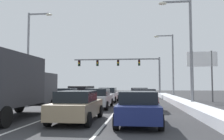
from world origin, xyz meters
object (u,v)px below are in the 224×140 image
street_lamp_right_mid (170,60)px  street_lamp_left_mid (31,49)px  sedan_silver_center_lane_second (98,98)px  sedan_tan_center_lane_nearest (77,106)px  sedan_maroon_right_lane_second (144,99)px  sedan_gray_left_lane_second (65,97)px  roadside_sign_right (202,64)px  sedan_white_center_lane_third (108,95)px  sedan_red_right_lane_third (139,95)px  sedan_navy_right_lane_nearest (138,107)px  street_lamp_right_near (187,43)px  box_truck_left_lane_nearest (11,83)px  traffic_light_gantry (126,66)px  suv_black_left_lane_third (82,92)px

street_lamp_right_mid → street_lamp_left_mid: bearing=-148.4°
sedan_silver_center_lane_second → sedan_tan_center_lane_nearest: bearing=-88.9°
sedan_maroon_right_lane_second → sedan_gray_left_lane_second: (-6.88, 2.56, 0.00)m
roadside_sign_right → sedan_white_center_lane_third: bearing=-172.3°
sedan_red_right_lane_third → roadside_sign_right: roadside_sign_right is taller
street_lamp_right_mid → street_lamp_left_mid: (-15.47, -9.52, 0.32)m
sedan_navy_right_lane_nearest → sedan_silver_center_lane_second: 7.74m
sedan_red_right_lane_third → street_lamp_right_near: 7.85m
sedan_red_right_lane_third → sedan_white_center_lane_third: 3.32m
sedan_silver_center_lane_second → sedan_white_center_lane_third: size_ratio=1.00×
street_lamp_right_near → box_truck_left_lane_nearest: bearing=-145.1°
sedan_red_right_lane_third → sedan_tan_center_lane_nearest: 13.35m
sedan_navy_right_lane_nearest → box_truck_left_lane_nearest: size_ratio=0.63×
box_truck_left_lane_nearest → traffic_light_gantry: (4.78, 25.54, 2.99)m
sedan_tan_center_lane_nearest → suv_black_left_lane_third: 15.68m
sedan_red_right_lane_third → street_lamp_right_mid: 10.07m
sedan_navy_right_lane_nearest → sedan_gray_left_lane_second: same height
street_lamp_right_near → sedan_navy_right_lane_nearest: bearing=-115.6°
sedan_tan_center_lane_nearest → sedan_gray_left_lane_second: 9.49m
box_truck_left_lane_nearest → street_lamp_right_mid: bearing=61.7°
sedan_navy_right_lane_nearest → street_lamp_right_mid: bearing=78.4°
street_lamp_left_mid → roadside_sign_right: (17.94, 3.12, -1.50)m
box_truck_left_lane_nearest → roadside_sign_right: (13.58, 14.21, 2.12)m
sedan_red_right_lane_third → street_lamp_left_mid: street_lamp_left_mid is taller
box_truck_left_lane_nearest → street_lamp_left_mid: (-4.36, 11.09, 3.62)m
box_truck_left_lane_nearest → street_lamp_right_near: size_ratio=0.82×
sedan_maroon_right_lane_second → sedan_white_center_lane_third: bearing=117.6°
sedan_gray_left_lane_second → sedan_white_center_lane_third: bearing=53.0°
sedan_navy_right_lane_nearest → box_truck_left_lane_nearest: 6.84m
sedan_navy_right_lane_nearest → sedan_silver_center_lane_second: (-3.14, 7.07, 0.00)m
traffic_light_gantry → street_lamp_right_near: size_ratio=1.60×
sedan_navy_right_lane_nearest → sedan_white_center_lane_third: same height
sedan_tan_center_lane_nearest → sedan_white_center_lane_third: 13.17m
street_lamp_right_mid → street_lamp_left_mid: street_lamp_left_mid is taller
sedan_red_right_lane_third → roadside_sign_right: 7.67m
sedan_silver_center_lane_second → traffic_light_gantry: 19.69m
sedan_tan_center_lane_nearest → street_lamp_left_mid: street_lamp_left_mid is taller
sedan_red_right_lane_third → street_lamp_right_mid: street_lamp_right_mid is taller
sedan_silver_center_lane_second → sedan_white_center_lane_third: (-0.07, 6.51, 0.00)m
box_truck_left_lane_nearest → street_lamp_left_mid: street_lamp_left_mid is taller
sedan_navy_right_lane_nearest → sedan_white_center_lane_third: bearing=103.3°
sedan_silver_center_lane_second → suv_black_left_lane_third: suv_black_left_lane_third is taller
street_lamp_left_mid → sedan_white_center_lane_third: bearing=12.5°
sedan_silver_center_lane_second → street_lamp_right_mid: (7.55, 14.28, 4.43)m
sedan_navy_right_lane_nearest → sedan_silver_center_lane_second: bearing=114.0°
sedan_navy_right_lane_nearest → street_lamp_left_mid: 16.89m
sedan_red_right_lane_third → street_lamp_right_mid: bearing=61.7°
sedan_tan_center_lane_nearest → box_truck_left_lane_nearest: 3.88m
sedan_silver_center_lane_second → street_lamp_left_mid: bearing=149.0°
traffic_light_gantry → box_truck_left_lane_nearest: bearing=-100.6°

